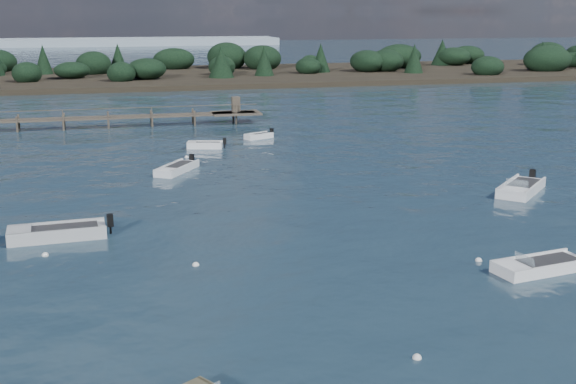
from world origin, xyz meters
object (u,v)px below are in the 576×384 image
object	(u,v)px
dinghy_mid_white_b	(521,190)
dinghy_extra_a	(177,170)
dinghy_mid_grey	(57,235)
dinghy_mid_white_a	(541,268)
tender_far_white	(205,146)
tender_far_grey_b	(259,137)

from	to	relation	value
dinghy_mid_white_b	dinghy_extra_a	xyz separation A→B (m)	(-20.80, 11.58, -0.03)
dinghy_mid_grey	dinghy_mid_white_a	size ratio (longest dim) A/B	1.09
tender_far_white	dinghy_mid_white_b	bearing A→B (deg)	-49.23
dinghy_extra_a	dinghy_mid_white_a	size ratio (longest dim) A/B	0.93
dinghy_mid_grey	tender_far_grey_b	xyz separation A→B (m)	(16.16, 26.62, -0.04)
tender_far_grey_b	dinghy_extra_a	bearing A→B (deg)	-125.18
tender_far_white	tender_far_grey_b	distance (m)	6.44
dinghy_mid_grey	tender_far_white	world-z (taller)	dinghy_mid_grey
tender_far_grey_b	dinghy_mid_white_b	bearing A→B (deg)	-63.01
dinghy_mid_white_b	tender_far_grey_b	distance (m)	26.76
dinghy_extra_a	tender_far_grey_b	world-z (taller)	dinghy_extra_a
tender_far_white	dinghy_extra_a	distance (m)	9.35
dinghy_mid_white_b	tender_far_white	world-z (taller)	dinghy_mid_white_b
dinghy_mid_grey	tender_far_grey_b	bearing A→B (deg)	58.73
dinghy_extra_a	tender_far_white	bearing A→B (deg)	69.68
tender_far_white	dinghy_extra_a	world-z (taller)	tender_far_white
dinghy_extra_a	dinghy_mid_white_a	world-z (taller)	dinghy_mid_white_a
dinghy_mid_white_a	tender_far_grey_b	world-z (taller)	dinghy_mid_white_a
dinghy_mid_white_b	dinghy_mid_white_a	distance (m)	14.83
dinghy_mid_white_a	dinghy_mid_grey	bearing A→B (deg)	154.18
dinghy_mid_white_b	tender_far_grey_b	world-z (taller)	dinghy_mid_white_b
dinghy_mid_white_a	dinghy_extra_a	bearing A→B (deg)	119.17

